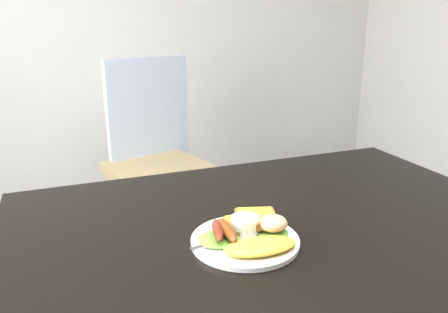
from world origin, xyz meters
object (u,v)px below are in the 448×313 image
dining_table (276,228)px  plate (245,241)px  dining_chair (159,170)px  person (241,154)px

dining_table → plate: size_ratio=5.38×
dining_chair → plate: bearing=-110.5°
person → plate: bearing=68.2°
dining_chair → person: size_ratio=0.33×
dining_table → plate: plate is taller
dining_chair → person: (0.17, -0.65, 0.26)m
dining_table → dining_chair: 1.30m
dining_chair → plate: (-0.12, -1.34, 0.31)m
dining_table → plate: bearing=-146.4°
dining_table → person: bearing=74.0°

